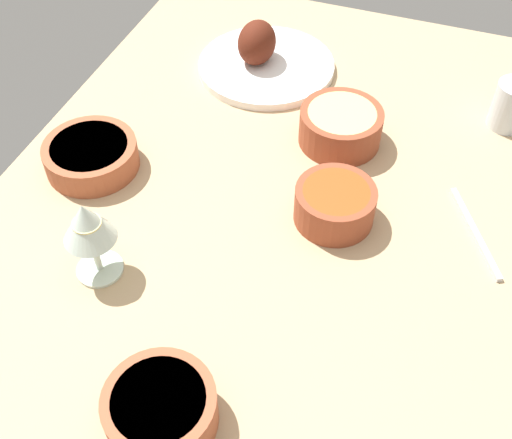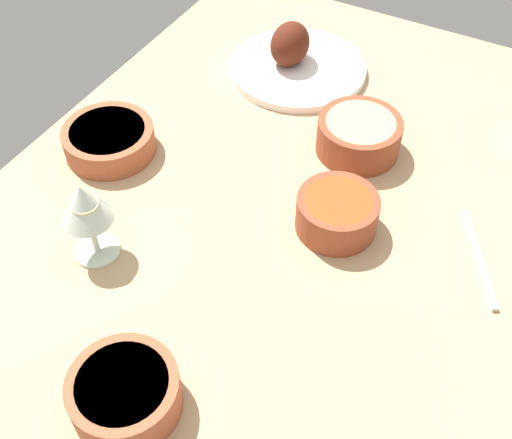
{
  "view_description": "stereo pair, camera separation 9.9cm",
  "coord_description": "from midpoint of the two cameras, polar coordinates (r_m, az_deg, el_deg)",
  "views": [
    {
      "loc": [
        -62.21,
        -22.62,
        79.92
      ],
      "look_at": [
        0.0,
        0.0,
        6.0
      ],
      "focal_mm": 44.7,
      "sensor_mm": 36.0,
      "label": 1
    },
    {
      "loc": [
        -58.13,
        -31.65,
        79.92
      ],
      "look_at": [
        0.0,
        0.0,
        6.0
      ],
      "focal_mm": 44.7,
      "sensor_mm": 36.0,
      "label": 2
    }
  ],
  "objects": [
    {
      "name": "bowl_soup",
      "position": [
        1.0,
        4.27,
        1.28
      ],
      "size": [
        12.78,
        12.78,
        6.12
      ],
      "color": "brown",
      "rests_on": "dining_table"
    },
    {
      "name": "bowl_sauce",
      "position": [
        0.82,
        -11.88,
        -16.56
      ],
      "size": [
        13.96,
        13.96,
        5.83
      ],
      "color": "#A35133",
      "rests_on": "dining_table"
    },
    {
      "name": "dining_table",
      "position": [
        1.02,
        -2.77,
        -1.65
      ],
      "size": [
        140.0,
        90.0,
        4.0
      ],
      "primitive_type": "cube",
      "color": "tan",
      "rests_on": "ground"
    },
    {
      "name": "wine_glass",
      "position": [
        0.92,
        -17.87,
        -0.73
      ],
      "size": [
        7.6,
        7.6,
        14.0
      ],
      "color": "silver",
      "rests_on": "dining_table"
    },
    {
      "name": "bowl_potatoes",
      "position": [
        1.13,
        5.1,
        8.25
      ],
      "size": [
        14.62,
        14.62,
        6.42
      ],
      "color": "brown",
      "rests_on": "dining_table"
    },
    {
      "name": "plate_center_main",
      "position": [
        1.31,
        -1.57,
        14.13
      ],
      "size": [
        27.42,
        27.42,
        9.94
      ],
      "color": "white",
      "rests_on": "dining_table"
    },
    {
      "name": "water_tumbler",
      "position": [
        1.23,
        19.78,
        9.49
      ],
      "size": [
        6.92,
        6.92,
        8.75
      ],
      "primitive_type": "cylinder",
      "color": "silver",
      "rests_on": "dining_table"
    },
    {
      "name": "fork_loose",
      "position": [
        1.04,
        16.46,
        -1.26
      ],
      "size": [
        16.95,
        10.04,
        0.8
      ],
      "primitive_type": "cube",
      "rotation": [
        0.0,
        0.0,
        3.65
      ],
      "color": "silver",
      "rests_on": "dining_table"
    },
    {
      "name": "bowl_pasta",
      "position": [
        1.13,
        -17.02,
        5.43
      ],
      "size": [
        15.91,
        15.91,
        4.81
      ],
      "color": "#A35133",
      "rests_on": "dining_table"
    }
  ]
}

